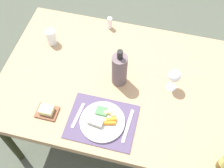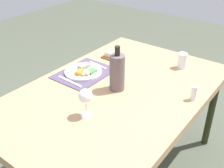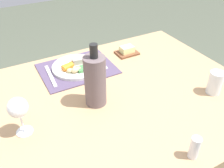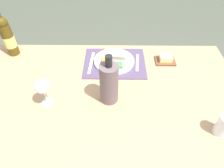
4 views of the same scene
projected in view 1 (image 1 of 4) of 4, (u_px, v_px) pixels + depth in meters
The scene contains 11 objects.
ground_plane at pixel (119, 128), 2.46m from camera, with size 8.00×8.00×0.00m, color #4A5041.
dining_table at pixel (122, 86), 1.90m from camera, with size 1.58×1.03×0.73m.
placemat at pixel (102, 122), 1.69m from camera, with size 0.40×0.31×0.01m, color #4F415D.
dinner_plate at pixel (103, 121), 1.68m from camera, with size 0.27×0.27×0.05m.
fork at pixel (78, 115), 1.71m from camera, with size 0.02×0.17×0.01m, color silver.
knife at pixel (128, 126), 1.67m from camera, with size 0.02×0.22×0.01m, color silver.
butter_dish at pixel (47, 111), 1.71m from camera, with size 0.13×0.10×0.05m.
cooler_bottle at pixel (119, 70), 1.75m from camera, with size 0.10×0.10×0.30m.
water_tumbler at pixel (51, 38), 1.99m from camera, with size 0.07×0.07×0.11m.
salt_shaker at pixel (110, 23), 2.07m from camera, with size 0.04×0.04×0.09m, color white.
wine_glass at pixel (175, 76), 1.72m from camera, with size 0.08×0.08×0.17m.
Camera 1 is at (0.19, -1.01, 2.27)m, focal length 45.95 mm.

